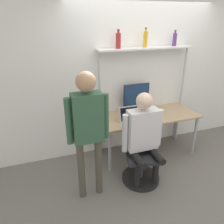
% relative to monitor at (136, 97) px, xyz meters
% --- Properties ---
extents(ground_plane, '(12.00, 12.00, 0.00)m').
position_rel_monitor_xyz_m(ground_plane, '(0.14, -0.58, -1.01)').
color(ground_plane, slate).
extents(wall_back, '(8.00, 0.06, 2.70)m').
position_rel_monitor_xyz_m(wall_back, '(0.14, 0.18, 0.34)').
color(wall_back, white).
rests_on(wall_back, ground_plane).
extents(desk, '(1.70, 0.71, 0.74)m').
position_rel_monitor_xyz_m(desk, '(0.14, -0.21, -0.34)').
color(desk, tan).
rests_on(desk, ground_plane).
extents(shelf_unit, '(1.61, 0.23, 1.83)m').
position_rel_monitor_xyz_m(shelf_unit, '(0.14, 0.02, 0.51)').
color(shelf_unit, white).
rests_on(shelf_unit, ground_plane).
extents(monitor, '(0.47, 0.21, 0.50)m').
position_rel_monitor_xyz_m(monitor, '(0.00, 0.00, 0.00)').
color(monitor, '#333338').
rests_on(monitor, desk).
extents(laptop, '(0.33, 0.24, 0.23)m').
position_rel_monitor_xyz_m(laptop, '(-0.26, -0.33, -0.20)').
color(laptop, '#BCBCC1').
rests_on(laptop, desk).
extents(cell_phone, '(0.07, 0.15, 0.01)m').
position_rel_monitor_xyz_m(cell_phone, '(-0.02, -0.39, -0.26)').
color(cell_phone, '#264C8C').
rests_on(cell_phone, desk).
extents(office_chair, '(0.56, 0.56, 0.91)m').
position_rel_monitor_xyz_m(office_chair, '(-0.27, -0.81, -0.73)').
color(office_chair, black).
rests_on(office_chair, ground_plane).
extents(person_seated, '(0.60, 0.47, 1.37)m').
position_rel_monitor_xyz_m(person_seated, '(-0.28, -0.86, -0.20)').
color(person_seated, black).
rests_on(person_seated, ground_plane).
extents(person_standing, '(0.53, 0.23, 1.73)m').
position_rel_monitor_xyz_m(person_standing, '(-1.06, -0.89, 0.10)').
color(person_standing, '#4C473D').
rests_on(person_standing, ground_plane).
extents(bottle_purple, '(0.07, 0.07, 0.25)m').
position_rel_monitor_xyz_m(bottle_purple, '(0.66, 0.02, 0.93)').
color(bottle_purple, '#593372').
rests_on(bottle_purple, shelf_unit).
extents(bottle_red, '(0.08, 0.08, 0.28)m').
position_rel_monitor_xyz_m(bottle_red, '(-0.34, 0.02, 0.94)').
color(bottle_red, maroon).
rests_on(bottle_red, shelf_unit).
extents(bottle_amber, '(0.07, 0.07, 0.29)m').
position_rel_monitor_xyz_m(bottle_amber, '(0.12, 0.02, 0.95)').
color(bottle_amber, gold).
rests_on(bottle_amber, shelf_unit).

